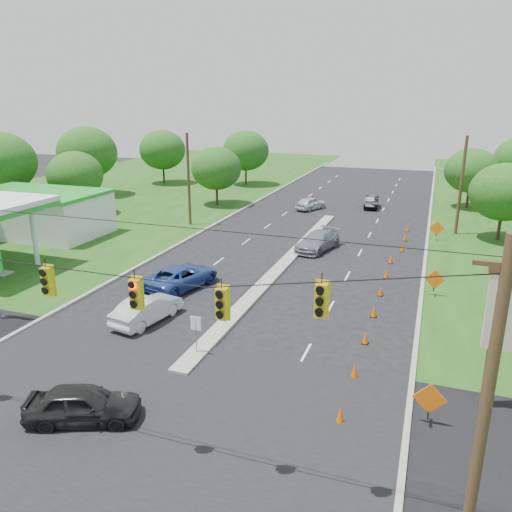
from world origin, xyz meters
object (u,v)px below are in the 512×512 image
at_px(gas_station, 26,211).
at_px(black_sedan, 83,404).
at_px(blue_pickup, 181,276).
at_px(white_sedan, 147,309).

bearing_deg(gas_station, black_sedan, -43.14).
height_order(black_sedan, blue_pickup, blue_pickup).
bearing_deg(gas_station, blue_pickup, -18.53).
xyz_separation_m(black_sedan, blue_pickup, (-3.27, 14.25, 0.03)).
bearing_deg(blue_pickup, gas_station, -4.07).
height_order(gas_station, black_sedan, gas_station).
distance_m(gas_station, blue_pickup, 19.69).
xyz_separation_m(black_sedan, white_sedan, (-2.55, 8.82, 0.01)).
relative_size(gas_station, blue_pickup, 3.52).
bearing_deg(blue_pickup, black_sedan, 117.38).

